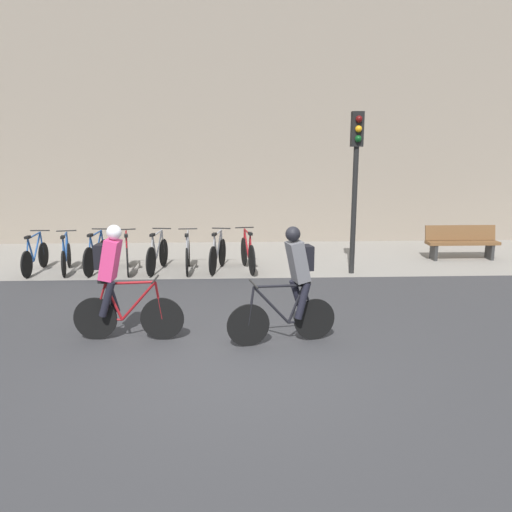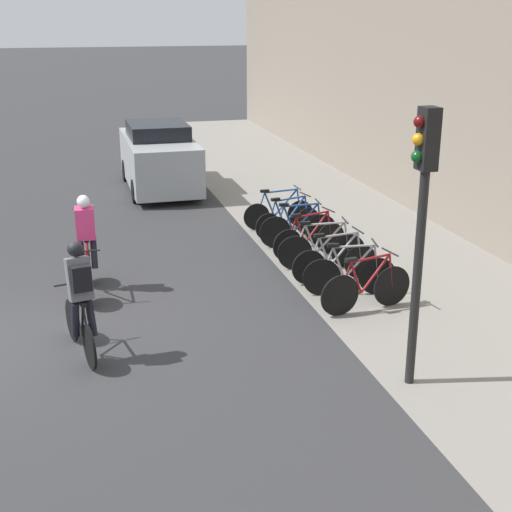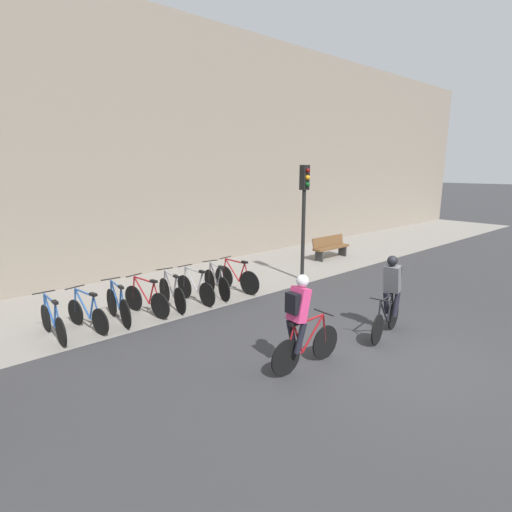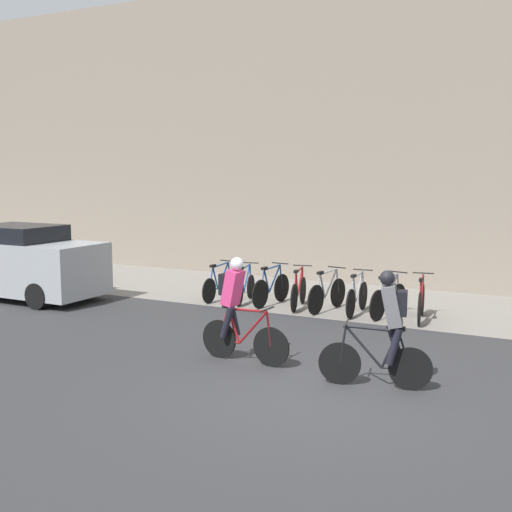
% 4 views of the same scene
% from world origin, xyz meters
% --- Properties ---
extents(ground, '(200.00, 200.00, 0.00)m').
position_xyz_m(ground, '(0.00, 0.00, 0.00)').
color(ground, '#333335').
extents(kerb_strip, '(44.00, 4.50, 0.01)m').
position_xyz_m(kerb_strip, '(0.00, 6.75, 0.00)').
color(kerb_strip, gray).
rests_on(kerb_strip, ground).
extents(cyclist_pink, '(1.68, 0.46, 1.77)m').
position_xyz_m(cyclist_pink, '(-1.79, 0.90, 0.95)').
color(cyclist_pink, black).
rests_on(cyclist_pink, ground).
extents(cyclist_grey, '(1.65, 0.57, 1.76)m').
position_xyz_m(cyclist_grey, '(0.86, 0.70, 0.95)').
color(cyclist_grey, black).
rests_on(cyclist_grey, ground).
extents(parked_bike_0, '(0.46, 1.67, 0.94)m').
position_xyz_m(parked_bike_0, '(-4.70, 5.30, 0.38)').
color(parked_bike_0, black).
rests_on(parked_bike_0, ground).
extents(parked_bike_1, '(0.49, 1.58, 0.94)m').
position_xyz_m(parked_bike_1, '(-3.99, 5.30, 0.38)').
color(parked_bike_1, black).
rests_on(parked_bike_1, ground).
extents(parked_bike_2, '(0.46, 1.67, 0.98)m').
position_xyz_m(parked_bike_2, '(-3.27, 5.30, 0.40)').
color(parked_bike_2, black).
rests_on(parked_bike_2, ground).
extents(parked_bike_3, '(0.51, 1.64, 0.96)m').
position_xyz_m(parked_bike_3, '(-2.56, 5.30, 0.39)').
color(parked_bike_3, black).
rests_on(parked_bike_3, ground).
extents(parked_bike_4, '(0.46, 1.72, 0.97)m').
position_xyz_m(parked_bike_4, '(-1.84, 5.30, 0.40)').
color(parked_bike_4, black).
rests_on(parked_bike_4, ground).
extents(parked_bike_5, '(0.46, 1.69, 0.96)m').
position_xyz_m(parked_bike_5, '(-1.12, 5.30, 0.39)').
color(parked_bike_5, black).
rests_on(parked_bike_5, ground).
extents(parked_bike_6, '(0.49, 1.64, 0.97)m').
position_xyz_m(parked_bike_6, '(-0.41, 5.30, 0.40)').
color(parked_bike_6, black).
rests_on(parked_bike_6, ground).
extents(parked_bike_7, '(0.46, 1.70, 0.99)m').
position_xyz_m(parked_bike_7, '(0.31, 5.30, 0.41)').
color(parked_bike_7, black).
rests_on(parked_bike_7, ground).
extents(traffic_light_pole, '(0.26, 0.30, 3.67)m').
position_xyz_m(traffic_light_pole, '(2.73, 4.88, 2.54)').
color(traffic_light_pole, black).
rests_on(traffic_light_pole, ground).
extents(parked_car, '(4.30, 1.84, 1.85)m').
position_xyz_m(parked_car, '(-9.24, 3.19, 0.90)').
color(parked_car, '#9EA3A8').
rests_on(parked_car, ground).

